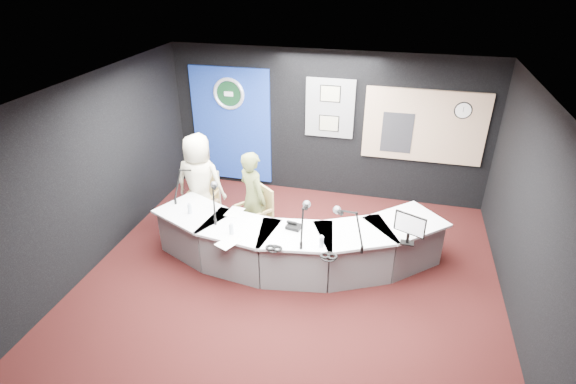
% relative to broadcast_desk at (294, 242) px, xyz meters
% --- Properties ---
extents(ground, '(6.00, 6.00, 0.00)m').
position_rel_broadcast_desk_xyz_m(ground, '(0.05, -0.55, -0.38)').
color(ground, black).
rests_on(ground, ground).
extents(ceiling, '(6.00, 6.00, 0.02)m').
position_rel_broadcast_desk_xyz_m(ceiling, '(0.05, -0.55, 2.42)').
color(ceiling, silver).
rests_on(ceiling, ground).
extents(wall_back, '(6.00, 0.02, 2.80)m').
position_rel_broadcast_desk_xyz_m(wall_back, '(0.05, 2.45, 1.02)').
color(wall_back, black).
rests_on(wall_back, ground).
extents(wall_left, '(0.02, 6.00, 2.80)m').
position_rel_broadcast_desk_xyz_m(wall_left, '(-2.95, -0.55, 1.02)').
color(wall_left, black).
rests_on(wall_left, ground).
extents(wall_right, '(0.02, 6.00, 2.80)m').
position_rel_broadcast_desk_xyz_m(wall_right, '(3.05, -0.55, 1.02)').
color(wall_right, black).
rests_on(wall_right, ground).
extents(broadcast_desk, '(4.50, 1.90, 0.75)m').
position_rel_broadcast_desk_xyz_m(broadcast_desk, '(0.00, 0.00, 0.00)').
color(broadcast_desk, silver).
rests_on(broadcast_desk, ground).
extents(backdrop_panel, '(1.60, 0.05, 2.30)m').
position_rel_broadcast_desk_xyz_m(backdrop_panel, '(-1.85, 2.42, 0.88)').
color(backdrop_panel, navy).
rests_on(backdrop_panel, wall_back).
extents(agency_seal, '(0.63, 0.07, 0.63)m').
position_rel_broadcast_desk_xyz_m(agency_seal, '(-1.85, 2.38, 1.52)').
color(agency_seal, silver).
rests_on(agency_seal, backdrop_panel).
extents(seal_center, '(0.48, 0.01, 0.48)m').
position_rel_broadcast_desk_xyz_m(seal_center, '(-1.85, 2.38, 1.52)').
color(seal_center, '#0E3219').
rests_on(seal_center, backdrop_panel).
extents(pinboard, '(0.90, 0.04, 1.10)m').
position_rel_broadcast_desk_xyz_m(pinboard, '(0.10, 2.42, 1.38)').
color(pinboard, slate).
rests_on(pinboard, wall_back).
extents(framed_photo_upper, '(0.34, 0.02, 0.27)m').
position_rel_broadcast_desk_xyz_m(framed_photo_upper, '(0.10, 2.39, 1.65)').
color(framed_photo_upper, gray).
rests_on(framed_photo_upper, pinboard).
extents(framed_photo_lower, '(0.34, 0.02, 0.27)m').
position_rel_broadcast_desk_xyz_m(framed_photo_lower, '(0.10, 2.39, 1.09)').
color(framed_photo_lower, gray).
rests_on(framed_photo_lower, pinboard).
extents(booth_window_frame, '(2.12, 0.06, 1.32)m').
position_rel_broadcast_desk_xyz_m(booth_window_frame, '(1.80, 2.42, 1.18)').
color(booth_window_frame, tan).
rests_on(booth_window_frame, wall_back).
extents(booth_glow, '(2.00, 0.02, 1.20)m').
position_rel_broadcast_desk_xyz_m(booth_glow, '(1.80, 2.41, 1.18)').
color(booth_glow, beige).
rests_on(booth_glow, booth_window_frame).
extents(equipment_rack, '(0.55, 0.02, 0.75)m').
position_rel_broadcast_desk_xyz_m(equipment_rack, '(1.35, 2.39, 1.03)').
color(equipment_rack, black).
rests_on(equipment_rack, booth_window_frame).
extents(wall_clock, '(0.28, 0.01, 0.28)m').
position_rel_broadcast_desk_xyz_m(wall_clock, '(2.40, 2.39, 1.52)').
color(wall_clock, white).
rests_on(wall_clock, booth_window_frame).
extents(armchair_left, '(0.50, 0.50, 0.88)m').
position_rel_broadcast_desk_xyz_m(armchair_left, '(-1.78, 0.64, 0.07)').
color(armchair_left, '#A2884A').
rests_on(armchair_left, ground).
extents(armchair_right, '(0.68, 0.68, 0.86)m').
position_rel_broadcast_desk_xyz_m(armchair_right, '(-0.77, 0.43, 0.05)').
color(armchair_right, '#A2884A').
rests_on(armchair_right, ground).
extents(draped_jacket, '(0.50, 0.11, 0.70)m').
position_rel_broadcast_desk_xyz_m(draped_jacket, '(-1.80, 0.89, 0.24)').
color(draped_jacket, gray).
rests_on(draped_jacket, armchair_left).
extents(person_man, '(0.85, 0.57, 1.72)m').
position_rel_broadcast_desk_xyz_m(person_man, '(-1.78, 0.64, 0.49)').
color(person_man, beige).
rests_on(person_man, ground).
extents(person_woman, '(0.70, 0.66, 1.61)m').
position_rel_broadcast_desk_xyz_m(person_woman, '(-0.77, 0.43, 0.43)').
color(person_woman, '#545B2F').
rests_on(person_woman, ground).
extents(computer_monitor, '(0.39, 0.20, 0.29)m').
position_rel_broadcast_desk_xyz_m(computer_monitor, '(1.64, -0.17, 0.70)').
color(computer_monitor, black).
rests_on(computer_monitor, broadcast_desk).
extents(desk_phone, '(0.23, 0.20, 0.05)m').
position_rel_broadcast_desk_xyz_m(desk_phone, '(0.04, -0.17, 0.40)').
color(desk_phone, black).
rests_on(desk_phone, broadcast_desk).
extents(headphones_near, '(0.24, 0.24, 0.04)m').
position_rel_broadcast_desk_xyz_m(headphones_near, '(0.65, -0.75, 0.39)').
color(headphones_near, black).
rests_on(headphones_near, broadcast_desk).
extents(headphones_far, '(0.21, 0.21, 0.03)m').
position_rel_broadcast_desk_xyz_m(headphones_far, '(-0.10, -0.75, 0.39)').
color(headphones_far, black).
rests_on(headphones_far, broadcast_desk).
extents(paper_stack, '(0.25, 0.34, 0.00)m').
position_rel_broadcast_desk_xyz_m(paper_stack, '(-0.95, 0.05, 0.38)').
color(paper_stack, white).
rests_on(paper_stack, broadcast_desk).
extents(notepad, '(0.35, 0.39, 0.00)m').
position_rel_broadcast_desk_xyz_m(notepad, '(-0.75, -0.75, 0.38)').
color(notepad, white).
rests_on(notepad, broadcast_desk).
extents(boom_mic_a, '(0.31, 0.71, 0.60)m').
position_rel_broadcast_desk_xyz_m(boom_mic_a, '(-1.85, 0.36, 0.68)').
color(boom_mic_a, black).
rests_on(boom_mic_a, broadcast_desk).
extents(boom_mic_b, '(0.35, 0.70, 0.60)m').
position_rel_broadcast_desk_xyz_m(boom_mic_b, '(-1.21, -0.07, 0.68)').
color(boom_mic_b, black).
rests_on(boom_mic_b, broadcast_desk).
extents(boom_mic_c, '(0.18, 0.74, 0.60)m').
position_rel_broadcast_desk_xyz_m(boom_mic_c, '(0.23, -0.34, 0.68)').
color(boom_mic_c, black).
rests_on(boom_mic_c, broadcast_desk).
extents(boom_mic_d, '(0.54, 0.58, 0.60)m').
position_rel_broadcast_desk_xyz_m(boom_mic_d, '(0.85, -0.31, 0.68)').
color(boom_mic_d, black).
rests_on(boom_mic_d, broadcast_desk).
extents(water_bottles, '(2.17, 0.45, 0.18)m').
position_rel_broadcast_desk_xyz_m(water_bottles, '(-0.54, -0.34, 0.46)').
color(water_bottles, silver).
rests_on(water_bottles, broadcast_desk).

